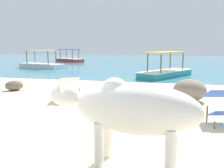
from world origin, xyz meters
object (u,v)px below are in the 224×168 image
at_px(deck_chair_far, 222,104).
at_px(boat_white, 41,64).
at_px(cow, 132,109).
at_px(bottle, 139,90).
at_px(deck_chair_near, 70,87).
at_px(low_bench_table, 135,97).
at_px(boat_teal, 166,71).
at_px(boat_red, 69,59).

bearing_deg(deck_chair_far, boat_white, -149.37).
xyz_separation_m(cow, deck_chair_far, (1.46, 2.24, -0.37)).
height_order(bottle, deck_chair_near, bottle).
bearing_deg(low_bench_table, cow, -102.04).
distance_m(cow, low_bench_table, 2.80).
height_order(boat_white, boat_teal, same).
distance_m(low_bench_table, bottle, 0.24).
xyz_separation_m(low_bench_table, boat_red, (-9.70, 18.46, -0.10)).
height_order(boat_white, boat_red, same).
xyz_separation_m(deck_chair_near, deck_chair_far, (3.77, -1.21, 0.00)).
bearing_deg(cow, boat_red, -59.35).
height_order(boat_teal, boat_red, same).
distance_m(low_bench_table, boat_white, 13.65).
bearing_deg(boat_red, deck_chair_near, 144.77).
bearing_deg(boat_teal, deck_chair_far, -140.75).
bearing_deg(low_bench_table, deck_chair_far, -35.06).
xyz_separation_m(low_bench_table, bottle, (0.11, -0.10, 0.19)).
relative_size(deck_chair_far, boat_teal, 0.23).
xyz_separation_m(cow, bottle, (-0.25, 2.65, -0.22)).
bearing_deg(cow, deck_chair_near, -50.89).
distance_m(deck_chair_near, deck_chair_far, 3.96).
xyz_separation_m(low_bench_table, boat_white, (-8.52, 10.67, -0.10)).
xyz_separation_m(deck_chair_near, boat_red, (-7.75, 17.75, -0.13)).
xyz_separation_m(boat_white, boat_teal, (9.01, -3.30, 0.00)).
height_order(low_bench_table, boat_red, boat_red).
relative_size(deck_chair_far, boat_red, 0.23).
xyz_separation_m(boat_teal, boat_red, (-10.20, 11.09, 0.00)).
distance_m(deck_chair_far, boat_red, 22.19).
bearing_deg(bottle, low_bench_table, 138.05).
distance_m(boat_teal, boat_red, 15.07).
height_order(deck_chair_near, boat_white, boat_white).
bearing_deg(bottle, cow, -84.56).
relative_size(deck_chair_near, boat_teal, 0.25).
xyz_separation_m(deck_chair_near, boat_teal, (2.45, 6.66, -0.13)).
distance_m(bottle, deck_chair_far, 1.76).
xyz_separation_m(deck_chair_far, boat_teal, (-1.32, 7.87, -0.13)).
bearing_deg(bottle, boat_teal, 87.05).
bearing_deg(boat_red, deck_chair_far, 152.46).
distance_m(cow, boat_red, 23.48).
distance_m(boat_white, boat_teal, 9.60).
bearing_deg(boat_teal, cow, -151.04).
height_order(deck_chair_near, boat_red, boat_red).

